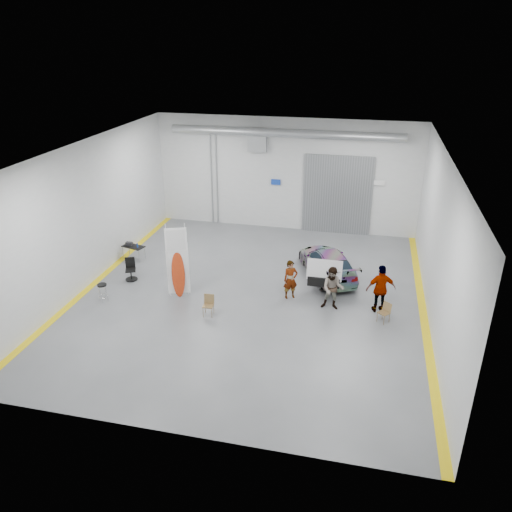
% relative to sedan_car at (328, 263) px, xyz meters
% --- Properties ---
extents(ground, '(16.00, 16.00, 0.00)m').
position_rel_sedan_car_xyz_m(ground, '(-2.89, -2.62, -0.61)').
color(ground, '#575A5E').
rests_on(ground, ground).
extents(room_shell, '(14.02, 16.18, 6.01)m').
position_rel_sedan_car_xyz_m(room_shell, '(-2.65, -0.40, 3.47)').
color(room_shell, silver).
rests_on(room_shell, ground).
extents(sedan_car, '(3.30, 4.55, 1.22)m').
position_rel_sedan_car_xyz_m(sedan_car, '(0.00, 0.00, 0.00)').
color(sedan_car, silver).
rests_on(sedan_car, ground).
extents(person_a, '(0.71, 0.62, 1.64)m').
position_rel_sedan_car_xyz_m(person_a, '(-1.27, -2.41, 0.21)').
color(person_a, '#806346').
rests_on(person_a, ground).
extents(person_b, '(0.88, 0.69, 1.77)m').
position_rel_sedan_car_xyz_m(person_b, '(0.46, -2.92, 0.27)').
color(person_b, '#436F7C').
rests_on(person_b, ground).
extents(person_c, '(1.22, 0.77, 1.96)m').
position_rel_sedan_car_xyz_m(person_c, '(2.27, -2.72, 0.37)').
color(person_c, '#A46E36').
rests_on(person_c, ground).
extents(surfboard_display, '(0.85, 0.47, 3.16)m').
position_rel_sedan_car_xyz_m(surfboard_display, '(-5.82, -3.30, 0.67)').
color(surfboard_display, white).
rests_on(surfboard_display, ground).
extents(folding_chair_near, '(0.42, 0.43, 0.82)m').
position_rel_sedan_car_xyz_m(folding_chair_near, '(-4.09, -4.49, -0.35)').
color(folding_chair_near, brown).
rests_on(folding_chair_near, ground).
extents(folding_chair_far, '(0.51, 0.57, 0.78)m').
position_rel_sedan_car_xyz_m(folding_chair_far, '(2.43, -3.50, -0.37)').
color(folding_chair_far, brown).
rests_on(folding_chair_far, ground).
extents(shop_stool, '(0.39, 0.39, 0.77)m').
position_rel_sedan_car_xyz_m(shop_stool, '(-8.55, -4.41, -0.23)').
color(shop_stool, black).
rests_on(shop_stool, ground).
extents(work_table, '(1.16, 0.78, 0.87)m').
position_rel_sedan_car_xyz_m(work_table, '(-9.21, -0.33, 0.06)').
color(work_table, gray).
rests_on(work_table, ground).
extents(office_chair, '(0.57, 0.60, 0.98)m').
position_rel_sedan_car_xyz_m(office_chair, '(-8.31, -2.34, -0.18)').
color(office_chair, black).
rests_on(office_chair, ground).
extents(trunk_lid, '(1.43, 0.87, 0.04)m').
position_rel_sedan_car_xyz_m(trunk_lid, '(0.00, -1.86, 0.63)').
color(trunk_lid, silver).
rests_on(trunk_lid, sedan_car).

